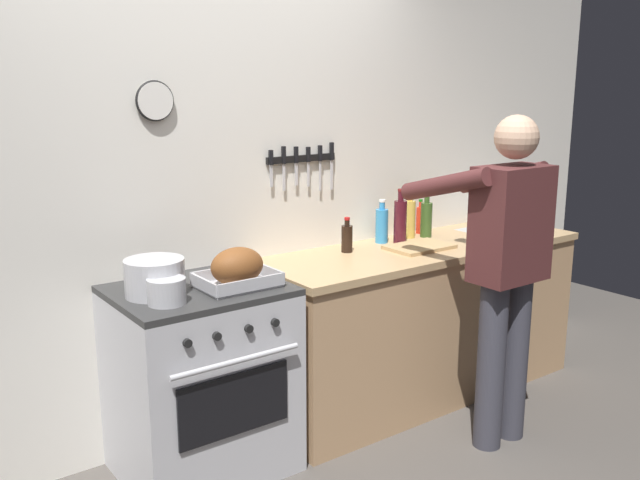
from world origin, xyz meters
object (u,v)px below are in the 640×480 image
Objects in this scene: cutting_board at (419,247)px; bottle_cooking_oil at (410,218)px; roasting_pan at (237,269)px; stock_pot at (155,277)px; bottle_dish_soap at (382,225)px; saucepan at (167,291)px; stove at (202,380)px; person_cook at (505,261)px; bottle_wine_red at (400,221)px; bottle_olive_oil at (426,219)px; bottle_hot_sauce at (420,219)px; bottle_soy_sauce at (347,238)px.

cutting_board is 0.31m from bottle_cooking_oil.
roasting_pan is at bearing -177.51° from cutting_board.
stock_pot is 1.48m from bottle_dish_soap.
saucepan is 0.64× the size of bottle_dish_soap.
stove is at bearing 146.86° from roasting_pan.
person_cook is 5.21× the size of bottle_wine_red.
bottle_cooking_oil reaches higher than stock_pot.
stock_pot reaches higher than stove.
person_cook is at bearing -25.39° from stove.
bottle_wine_red reaches higher than bottle_dish_soap.
bottle_wine_red is (1.55, 0.25, 0.08)m from saucepan.
bottle_wine_red is 0.26m from bottle_olive_oil.
bottle_olive_oil is (0.25, 0.04, -0.02)m from bottle_wine_red.
stove is 0.56m from saucepan.
bottle_wine_red reaches higher than bottle_hot_sauce.
bottle_cooking_oil is 0.22m from bottle_dish_soap.
bottle_soy_sauce is at bearing -178.02° from bottle_olive_oil.
bottle_olive_oil is at bearing -16.93° from person_cook.
roasting_pan is 1.37m from bottle_cooking_oil.
roasting_pan is 1.24× the size of bottle_cooking_oil.
bottle_dish_soap is (0.31, 0.06, 0.03)m from bottle_soy_sauce.
cutting_board is (-0.01, 0.59, -0.04)m from person_cook.
cutting_board is 1.35× the size of bottle_olive_oil.
roasting_pan is 1.82× the size of bottle_soy_sauce.
stove is 3.56× the size of bottle_dish_soap.
person_cook is at bearing -22.51° from stock_pot.
bottle_wine_red is 0.33m from bottle_hot_sauce.
bottle_wine_red is at bearing -151.46° from bottle_cooking_oil.
person_cook is at bearing -63.71° from bottle_soy_sauce.
bottle_dish_soap is at bearing 106.12° from cutting_board.
stove is at bearing -171.32° from bottle_dish_soap.
bottle_cooking_oil is 1.34× the size of bottle_hot_sauce.
bottle_wine_red reaches higher than bottle_soy_sauce.
bottle_dish_soap is (1.27, 0.19, 0.55)m from stove.
person_cook is 1.67m from stock_pot.
cutting_board is (1.55, 0.09, -0.04)m from saucepan.
bottle_cooking_oil is (1.69, 0.19, 0.04)m from stock_pot.
person_cook is 1.63m from saucepan.
bottle_soy_sauce is 0.77× the size of bottle_dish_soap.
bottle_cooking_oil is at bearing 57.65° from cutting_board.
bottle_dish_soap is (-0.32, 0.04, -0.01)m from bottle_olive_oil.
person_cook is at bearing -24.33° from roasting_pan.
bottle_cooking_oil is at bearing -9.90° from person_cook.
bottle_soy_sauce is 0.68m from bottle_hot_sauce.
roasting_pan is at bearing -33.14° from stove.
bottle_dish_soap reaches higher than cutting_board.
stock_pot is 0.82× the size of bottle_wine_red.
bottle_olive_oil reaches higher than roasting_pan.
bottle_hot_sauce is at bearing 11.91° from saucepan.
roasting_pan is 1.35× the size of stock_pot.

